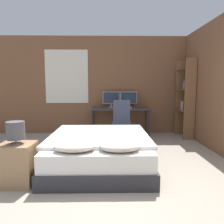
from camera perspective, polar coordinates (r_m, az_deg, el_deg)
The scene contains 12 objects.
ground_plane at distance 2.72m, azimuth 2.69°, elevation -22.66°, with size 20.00×20.00×0.00m, color #9E9384.
wall_back at distance 6.19m, azimuth 0.25°, elevation 6.98°, with size 12.00×0.08×2.70m.
bed at distance 3.74m, azimuth -3.32°, elevation -9.91°, with size 1.64×1.99×0.60m.
nightstand at distance 3.31m, azimuth -23.49°, elevation -12.38°, with size 0.45×0.41×0.57m.
bedside_lamp at distance 3.19m, azimuth -23.89°, elevation -4.47°, with size 0.24×0.24×0.30m.
desk at distance 5.88m, azimuth 2.15°, elevation 0.14°, with size 1.59×0.58×0.75m.
monitor_left at distance 6.03m, azimuth -0.27°, elevation 3.56°, with size 0.46×0.16×0.44m.
monitor_right at distance 6.05m, azimuth 4.39°, elevation 3.56°, with size 0.46×0.16×0.44m.
keyboard at distance 5.68m, azimuth 2.26°, elevation 0.93°, with size 0.37×0.13×0.02m.
computer_mouse at distance 5.70m, azimuth 5.00°, elevation 1.02°, with size 0.07×0.05×0.04m.
office_chair at distance 5.24m, azimuth 2.42°, elevation -3.53°, with size 0.52×0.52×1.01m.
bookshelf at distance 5.93m, azimuth 18.77°, elevation 3.84°, with size 0.27×0.72×2.00m.
Camera 1 is at (-0.16, -2.36, 1.34)m, focal length 35.00 mm.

